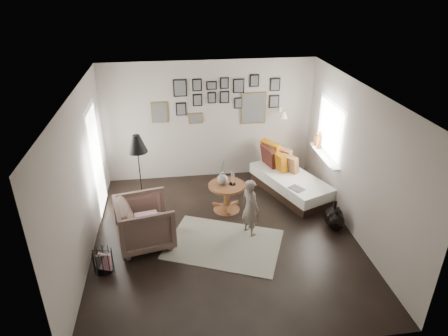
{
  "coord_description": "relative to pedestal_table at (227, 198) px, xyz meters",
  "views": [
    {
      "loc": [
        -0.81,
        -5.71,
        4.22
      ],
      "look_at": [
        0.05,
        0.5,
        1.1
      ],
      "focal_mm": 32.0,
      "sensor_mm": 36.0,
      "label": 1
    }
  ],
  "objects": [
    {
      "name": "child",
      "position": [
        0.29,
        -0.84,
        0.28
      ],
      "size": [
        0.41,
        0.47,
        1.07
      ],
      "primitive_type": "imported",
      "rotation": [
        0.0,
        0.0,
        2.05
      ],
      "color": "#6D6056",
      "rests_on": "ground"
    },
    {
      "name": "ceiling",
      "position": [
        -0.15,
        -0.88,
        2.35
      ],
      "size": [
        4.8,
        4.8,
        0.0
      ],
      "primitive_type": "plane",
      "rotation": [
        3.14,
        0.0,
        0.0
      ],
      "color": "white",
      "rests_on": "wall_back"
    },
    {
      "name": "floor_lamp",
      "position": [
        -1.61,
        0.13,
        1.13
      ],
      "size": [
        0.37,
        0.37,
        1.6
      ],
      "rotation": [
        0.0,
        0.0,
        0.27
      ],
      "color": "black",
      "rests_on": "ground"
    },
    {
      "name": "armchair",
      "position": [
        -1.51,
        -0.88,
        0.16
      ],
      "size": [
        1.08,
        1.06,
        0.83
      ],
      "primitive_type": "imported",
      "rotation": [
        0.0,
        0.0,
        1.78
      ],
      "color": "brown",
      "rests_on": "ground"
    },
    {
      "name": "wall_front",
      "position": [
        -0.15,
        -3.28,
        1.05
      ],
      "size": [
        4.5,
        0.0,
        4.5
      ],
      "primitive_type": "plane",
      "rotation": [
        -1.57,
        0.0,
        0.0
      ],
      "color": "gray",
      "rests_on": "ground"
    },
    {
      "name": "wall_right",
      "position": [
        2.1,
        -0.88,
        1.05
      ],
      "size": [
        0.0,
        4.8,
        4.8
      ],
      "primitive_type": "plane",
      "rotation": [
        1.57,
        0.0,
        -1.57
      ],
      "color": "gray",
      "rests_on": "ground"
    },
    {
      "name": "magazine_basket",
      "position": [
        -2.15,
        -1.49,
        -0.07
      ],
      "size": [
        0.35,
        0.35,
        0.37
      ],
      "rotation": [
        0.0,
        0.0,
        -0.2
      ],
      "color": "black",
      "rests_on": "ground"
    },
    {
      "name": "armchair_cushion",
      "position": [
        -1.48,
        -0.83,
        0.23
      ],
      "size": [
        0.44,
        0.45,
        0.17
      ],
      "primitive_type": "cube",
      "rotation": [
        -0.21,
        0.0,
        0.17
      ],
      "color": "white",
      "rests_on": "armchair"
    },
    {
      "name": "demijohn_large",
      "position": [
        1.85,
        -0.84,
        -0.05
      ],
      "size": [
        0.35,
        0.35,
        0.52
      ],
      "color": "black",
      "rests_on": "ground"
    },
    {
      "name": "window_right",
      "position": [
        2.02,
        0.46,
        0.68
      ],
      "size": [
        0.15,
        1.32,
        1.3
      ],
      "color": "white",
      "rests_on": "wall_right"
    },
    {
      "name": "wall_left",
      "position": [
        -2.4,
        -0.88,
        1.05
      ],
      "size": [
        0.0,
        4.8,
        4.8
      ],
      "primitive_type": "plane",
      "rotation": [
        1.57,
        0.0,
        1.57
      ],
      "color": "gray",
      "rests_on": "ground"
    },
    {
      "name": "wall_sconce",
      "position": [
        1.4,
        1.25,
        1.21
      ],
      "size": [
        0.18,
        0.36,
        0.16
      ],
      "color": "white",
      "rests_on": "wall_back"
    },
    {
      "name": "ground",
      "position": [
        -0.15,
        -0.88,
        -0.25
      ],
      "size": [
        4.8,
        4.8,
        0.0
      ],
      "primitive_type": "plane",
      "color": "black",
      "rests_on": "ground"
    },
    {
      "name": "demijohn_small",
      "position": [
        1.85,
        -0.96,
        -0.08
      ],
      "size": [
        0.3,
        0.3,
        0.47
      ],
      "color": "black",
      "rests_on": "ground"
    },
    {
      "name": "vase",
      "position": [
        -0.08,
        0.02,
        0.45
      ],
      "size": [
        0.2,
        0.2,
        0.5
      ],
      "color": "black",
      "rests_on": "pedestal_table"
    },
    {
      "name": "door_left",
      "position": [
        -2.39,
        0.32,
        0.8
      ],
      "size": [
        0.0,
        2.14,
        2.14
      ],
      "color": "white",
      "rests_on": "wall_left"
    },
    {
      "name": "wall_back",
      "position": [
        -0.15,
        1.52,
        1.05
      ],
      "size": [
        4.5,
        0.0,
        4.5
      ],
      "primitive_type": "plane",
      "rotation": [
        1.57,
        0.0,
        0.0
      ],
      "color": "gray",
      "rests_on": "ground"
    },
    {
      "name": "rug",
      "position": [
        -0.21,
        -1.11,
        -0.25
      ],
      "size": [
        2.25,
        1.95,
        0.01
      ],
      "primitive_type": "cube",
      "rotation": [
        0.0,
        0.0,
        -0.4
      ],
      "color": "beige",
      "rests_on": "ground"
    },
    {
      "name": "gallery_wall",
      "position": [
        0.13,
        1.5,
        1.49
      ],
      "size": [
        2.74,
        0.03,
        1.08
      ],
      "color": "brown",
      "rests_on": "wall_back"
    },
    {
      "name": "daybed",
      "position": [
        1.4,
        0.52,
        0.03
      ],
      "size": [
        1.44,
        2.02,
        0.92
      ],
      "rotation": [
        0.0,
        0.0,
        0.38
      ],
      "color": "black",
      "rests_on": "ground"
    },
    {
      "name": "pedestal_table",
      "position": [
        0.0,
        0.0,
        0.0
      ],
      "size": [
        0.7,
        0.7,
        0.55
      ],
      "rotation": [
        0.0,
        0.0,
        0.28
      ],
      "color": "brown",
      "rests_on": "ground"
    },
    {
      "name": "magazine_on_daybed",
      "position": [
        1.35,
        -0.13,
        0.18
      ],
      "size": [
        0.32,
        0.35,
        0.01
      ],
      "primitive_type": "cube",
      "rotation": [
        0.0,
        0.0,
        0.56
      ],
      "color": "black",
      "rests_on": "daybed"
    },
    {
      "name": "candles",
      "position": [
        0.11,
        0.0,
        0.42
      ],
      "size": [
        0.12,
        0.12,
        0.26
      ],
      "color": "black",
      "rests_on": "pedestal_table"
    }
  ]
}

